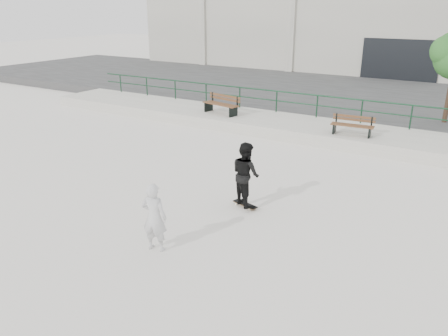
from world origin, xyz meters
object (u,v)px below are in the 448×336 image
Objects in this scene: bench_right at (352,126)px; skateboard at (245,204)px; seated_skater at (154,217)px; standing_skater at (246,174)px; bench_left at (222,104)px.

bench_right is 2.07× the size of skateboard.
skateboard is at bearing -114.81° from seated_skater.
seated_skater is at bearing 107.60° from standing_skater.
standing_skater reaches higher than seated_skater.
bench_right is 7.09m from standing_skater.
bench_left is 9.16m from standing_skater.
seated_skater is (-0.67, -3.05, 0.74)m from skateboard.
bench_left is at bearing -24.44° from standing_skater.
bench_right is at bearing 8.15° from bench_left.
bench_right is at bearing -67.59° from standing_skater.
seated_skater is at bearing -103.95° from bench_right.
standing_skater reaches higher than bench_right.
standing_skater is at bearing 97.87° from skateboard.
bench_left reaches higher than bench_right.
seated_skater is at bearing -87.39° from skateboard.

